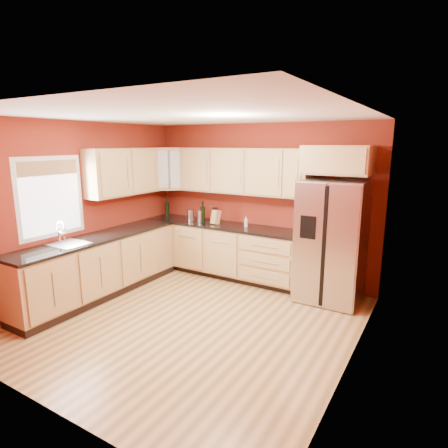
{
  "coord_description": "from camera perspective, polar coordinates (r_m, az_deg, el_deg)",
  "views": [
    {
      "loc": [
        2.7,
        -3.67,
        2.28
      ],
      "look_at": [
        -0.03,
        0.9,
        1.13
      ],
      "focal_mm": 30.0,
      "sensor_mm": 36.0,
      "label": 1
    }
  ],
  "objects": [
    {
      "name": "over_fridge_cabinet",
      "position": [
        5.54,
        16.97,
        9.33
      ],
      "size": [
        0.92,
        0.6,
        0.4
      ],
      "primitive_type": "cube",
      "color": "#A0854D",
      "rests_on": "wall_back"
    },
    {
      "name": "canister_left",
      "position": [
        6.6,
        -3.56,
        1.24
      ],
      "size": [
        0.14,
        0.14,
        0.21
      ],
      "primitive_type": "cylinder",
      "rotation": [
        0.0,
        0.0,
        -0.14
      ],
      "color": "#B1B1B5",
      "rests_on": "countertop_back"
    },
    {
      "name": "countertop_back",
      "position": [
        6.42,
        -0.37,
        -0.19
      ],
      "size": [
        2.9,
        0.62,
        0.04
      ],
      "primitive_type": "cube",
      "color": "black",
      "rests_on": "base_cabinets_back"
    },
    {
      "name": "knife_block",
      "position": [
        6.41,
        -1.26,
        1.07
      ],
      "size": [
        0.15,
        0.14,
        0.24
      ],
      "primitive_type": "cube",
      "rotation": [
        0.0,
        0.0,
        -0.3
      ],
      "color": "tan",
      "rests_on": "countertop_back"
    },
    {
      "name": "wall_front",
      "position": [
        3.32,
        -26.25,
        -6.27
      ],
      "size": [
        4.0,
        0.04,
        2.6
      ],
      "primitive_type": "cube",
      "color": "maroon",
      "rests_on": "floor"
    },
    {
      "name": "wall_back",
      "position": [
        6.35,
        5.34,
        3.31
      ],
      "size": [
        4.0,
        0.04,
        2.6
      ],
      "primitive_type": "cube",
      "color": "maroon",
      "rests_on": "floor"
    },
    {
      "name": "upper_cabinets_left",
      "position": [
        6.33,
        -15.15,
        7.69
      ],
      "size": [
        0.33,
        1.35,
        0.75
      ],
      "primitive_type": "cube",
      "color": "#A0854D",
      "rests_on": "wall_left"
    },
    {
      "name": "soap_dispenser",
      "position": [
        6.19,
        3.38,
        0.33
      ],
      "size": [
        0.07,
        0.07,
        0.17
      ],
      "primitive_type": "cylinder",
      "rotation": [
        0.0,
        0.0,
        -0.15
      ],
      "color": "silver",
      "rests_on": "countertop_back"
    },
    {
      "name": "countertop_left",
      "position": [
        5.88,
        -18.71,
        -2.0
      ],
      "size": [
        0.62,
        2.8,
        0.04
      ],
      "primitive_type": "cube",
      "color": "black",
      "rests_on": "base_cabinets_left"
    },
    {
      "name": "upper_cabinets_back",
      "position": [
        6.26,
        2.69,
        8.05
      ],
      "size": [
        2.3,
        0.33,
        0.75
      ],
      "primitive_type": "cube",
      "color": "#A0854D",
      "rests_on": "wall_back"
    },
    {
      "name": "corner_upper_cabinet",
      "position": [
        6.91,
        -8.52,
        8.33
      ],
      "size": [
        0.67,
        0.67,
        0.75
      ],
      "primitive_type": "cube",
      "rotation": [
        0.0,
        0.0,
        0.79
      ],
      "color": "#A0854D",
      "rests_on": "wall_back"
    },
    {
      "name": "base_cabinets_left",
      "position": [
        6.02,
        -18.47,
        -6.24
      ],
      "size": [
        0.6,
        2.8,
        0.88
      ],
      "primitive_type": "cube",
      "color": "#A0854D",
      "rests_on": "floor"
    },
    {
      "name": "wall_left",
      "position": [
        6.04,
        -20.89,
        2.08
      ],
      "size": [
        0.04,
        4.0,
        2.6
      ],
      "primitive_type": "cube",
      "color": "maroon",
      "rests_on": "floor"
    },
    {
      "name": "refrigerator",
      "position": [
        5.64,
        16.05,
        -2.53
      ],
      "size": [
        0.9,
        0.75,
        1.78
      ],
      "primitive_type": "cube",
      "color": "#B1B1B5",
      "rests_on": "floor"
    },
    {
      "name": "wall_right",
      "position": [
        3.86,
        19.43,
        -3.2
      ],
      "size": [
        0.04,
        4.0,
        2.6
      ],
      "primitive_type": "cube",
      "color": "maroon",
      "rests_on": "floor"
    },
    {
      "name": "sink_faucet",
      "position": [
        5.55,
        -22.73,
        -1.34
      ],
      "size": [
        0.5,
        0.42,
        0.3
      ],
      "primitive_type": null,
      "color": "white",
      "rests_on": "countertop_left"
    },
    {
      "name": "wine_bottle_a",
      "position": [
        7.08,
        -8.68,
        2.55
      ],
      "size": [
        0.11,
        0.11,
        0.37
      ],
      "primitive_type": null,
      "rotation": [
        0.0,
        0.0,
        -0.32
      ],
      "color": "black",
      "rests_on": "countertop_back"
    },
    {
      "name": "base_cabinets_back",
      "position": [
        6.54,
        -0.32,
        -4.11
      ],
      "size": [
        2.9,
        0.6,
        0.88
      ],
      "primitive_type": "cube",
      "color": "#A0854D",
      "rests_on": "floor"
    },
    {
      "name": "window",
      "position": [
        5.7,
        -24.88,
        3.73
      ],
      "size": [
        0.03,
        0.9,
        1.0
      ],
      "primitive_type": "cube",
      "color": "white",
      "rests_on": "wall_left"
    },
    {
      "name": "wine_bottle_b",
      "position": [
        6.55,
        -3.27,
        1.89
      ],
      "size": [
        0.09,
        0.09,
        0.37
      ],
      "primitive_type": null,
      "rotation": [
        0.0,
        0.0,
        -0.06
      ],
      "color": "black",
      "rests_on": "countertop_back"
    },
    {
      "name": "ceiling",
      "position": [
        4.56,
        -5.69,
        16.19
      ],
      "size": [
        4.0,
        4.0,
        0.0
      ],
      "primitive_type": "plane",
      "color": "white",
      "rests_on": "wall_back"
    },
    {
      "name": "canister_right",
      "position": [
        6.7,
        -5.09,
        1.35
      ],
      "size": [
        0.14,
        0.14,
        0.2
      ],
      "primitive_type": "cylinder",
      "rotation": [
        0.0,
        0.0,
        -0.11
      ],
      "color": "#B1B1B5",
      "rests_on": "countertop_back"
    },
    {
      "name": "floor",
      "position": [
        5.09,
        -5.06,
        -14.42
      ],
      "size": [
        4.0,
        4.0,
        0.0
      ],
      "primitive_type": "plane",
      "color": "olive",
      "rests_on": "ground"
    }
  ]
}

